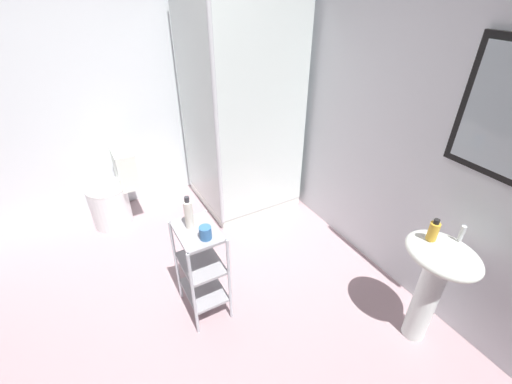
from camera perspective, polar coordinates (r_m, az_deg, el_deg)
The scene contains 11 objects.
ground_plane at distance 2.73m, azimuth -14.73°, elevation -21.38°, with size 4.20×4.20×0.02m, color #A78A90.
wall_back at distance 2.76m, azimuth 21.00°, elevation 11.52°, with size 4.20×0.14×2.50m.
wall_left at distance 3.62m, azimuth -26.36°, elevation 15.00°, with size 0.10×4.20×2.50m, color silver.
shower_stall at distance 3.57m, azimuth -3.01°, elevation 4.42°, with size 0.92×0.92×2.00m.
pedestal_sink at distance 2.45m, azimuth 27.48°, elevation -12.00°, with size 0.46×0.37×0.81m.
sink_faucet at distance 2.37m, azimuth 30.88°, elevation -5.85°, with size 0.03×0.03×0.10m, color silver.
toilet at distance 3.64m, azimuth -22.47°, elevation -0.46°, with size 0.37×0.49×0.76m.
storage_cart at distance 2.48m, azimuth -9.06°, elevation -11.75°, with size 0.38×0.28×0.74m.
hand_soap_bottle at distance 2.29m, azimuth 27.27°, elevation -5.71°, with size 0.06×0.06×0.15m.
lotion_bottle_white at distance 2.26m, azimuth -11.06°, elevation -3.56°, with size 0.06×0.06×0.23m.
rinse_cup at distance 2.18m, azimuth -8.35°, elevation -6.67°, with size 0.08×0.08×0.09m, color #3870B2.
Camera 1 is at (1.65, -0.18, 2.16)m, focal length 24.21 mm.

